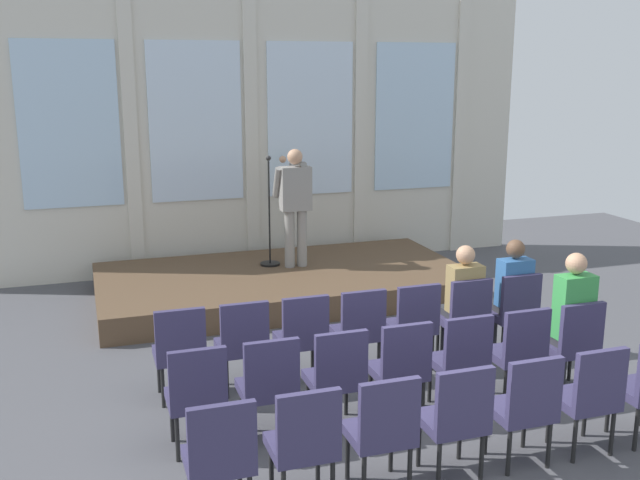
# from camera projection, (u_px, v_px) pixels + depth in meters

# --- Properties ---
(ground_plane) EXTENTS (16.33, 16.33, 0.00)m
(ground_plane) POSITION_uv_depth(u_px,v_px,m) (440.00, 464.00, 5.84)
(ground_plane) COLOR #4C4C51
(rear_partition) EXTENTS (8.86, 0.14, 4.19)m
(rear_partition) POSITION_uv_depth(u_px,v_px,m) (257.00, 132.00, 11.16)
(rear_partition) COLOR beige
(rear_partition) RESTS_ON ground
(stage_platform) EXTENTS (4.98, 2.58, 0.33)m
(stage_platform) POSITION_uv_depth(u_px,v_px,m) (283.00, 283.00, 10.14)
(stage_platform) COLOR brown
(stage_platform) RESTS_ON ground
(speaker) EXTENTS (0.50, 0.69, 1.65)m
(speaker) POSITION_uv_depth(u_px,v_px,m) (295.00, 199.00, 10.15)
(speaker) COLOR gray
(speaker) RESTS_ON stage_platform
(mic_stand) EXTENTS (0.28, 0.28, 1.56)m
(mic_stand) POSITION_uv_depth(u_px,v_px,m) (270.00, 242.00, 10.35)
(mic_stand) COLOR black
(mic_stand) RESTS_ON stage_platform
(chair_r0_c0) EXTENTS (0.46, 0.44, 0.94)m
(chair_r0_c0) POSITION_uv_depth(u_px,v_px,m) (180.00, 347.00, 6.82)
(chair_r0_c0) COLOR black
(chair_r0_c0) RESTS_ON ground
(chair_r0_c1) EXTENTS (0.46, 0.44, 0.94)m
(chair_r0_c1) POSITION_uv_depth(u_px,v_px,m) (243.00, 340.00, 7.01)
(chair_r0_c1) COLOR black
(chair_r0_c1) RESTS_ON ground
(chair_r0_c2) EXTENTS (0.46, 0.44, 0.94)m
(chair_r0_c2) POSITION_uv_depth(u_px,v_px,m) (302.00, 333.00, 7.19)
(chair_r0_c2) COLOR black
(chair_r0_c2) RESTS_ON ground
(chair_r0_c3) EXTENTS (0.46, 0.44, 0.94)m
(chair_r0_c3) POSITION_uv_depth(u_px,v_px,m) (359.00, 327.00, 7.37)
(chair_r0_c3) COLOR black
(chair_r0_c3) RESTS_ON ground
(chair_r0_c4) EXTENTS (0.46, 0.44, 0.94)m
(chair_r0_c4) POSITION_uv_depth(u_px,v_px,m) (413.00, 320.00, 7.55)
(chair_r0_c4) COLOR black
(chair_r0_c4) RESTS_ON ground
(chair_r0_c5) EXTENTS (0.46, 0.44, 0.94)m
(chair_r0_c5) POSITION_uv_depth(u_px,v_px,m) (465.00, 314.00, 7.73)
(chair_r0_c5) COLOR black
(chair_r0_c5) RESTS_ON ground
(audience_r0_c5) EXTENTS (0.36, 0.39, 1.27)m
(audience_r0_c5) POSITION_uv_depth(u_px,v_px,m) (462.00, 296.00, 7.77)
(audience_r0_c5) COLOR #2D2D33
(audience_r0_c5) RESTS_ON ground
(chair_r0_c6) EXTENTS (0.46, 0.44, 0.94)m
(chair_r0_c6) POSITION_uv_depth(u_px,v_px,m) (514.00, 309.00, 7.92)
(chair_r0_c6) COLOR black
(chair_r0_c6) RESTS_ON ground
(audience_r0_c6) EXTENTS (0.36, 0.39, 1.29)m
(audience_r0_c6) POSITION_uv_depth(u_px,v_px,m) (511.00, 290.00, 7.95)
(audience_r0_c6) COLOR #2D2D33
(audience_r0_c6) RESTS_ON ground
(chair_r1_c0) EXTENTS (0.46, 0.44, 0.94)m
(chair_r1_c0) POSITION_uv_depth(u_px,v_px,m) (197.00, 392.00, 5.89)
(chair_r1_c0) COLOR black
(chair_r1_c0) RESTS_ON ground
(chair_r1_c1) EXTENTS (0.46, 0.44, 0.94)m
(chair_r1_c1) POSITION_uv_depth(u_px,v_px,m) (269.00, 382.00, 6.08)
(chair_r1_c1) COLOR black
(chair_r1_c1) RESTS_ON ground
(chair_r1_c2) EXTENTS (0.46, 0.44, 0.94)m
(chair_r1_c2) POSITION_uv_depth(u_px,v_px,m) (337.00, 373.00, 6.26)
(chair_r1_c2) COLOR black
(chair_r1_c2) RESTS_ON ground
(chair_r1_c3) EXTENTS (0.46, 0.44, 0.94)m
(chair_r1_c3) POSITION_uv_depth(u_px,v_px,m) (401.00, 364.00, 6.44)
(chair_r1_c3) COLOR black
(chair_r1_c3) RESTS_ON ground
(chair_r1_c4) EXTENTS (0.46, 0.44, 0.94)m
(chair_r1_c4) POSITION_uv_depth(u_px,v_px,m) (461.00, 356.00, 6.62)
(chair_r1_c4) COLOR black
(chair_r1_c4) RESTS_ON ground
(chair_r1_c5) EXTENTS (0.46, 0.44, 0.94)m
(chair_r1_c5) POSITION_uv_depth(u_px,v_px,m) (519.00, 348.00, 6.80)
(chair_r1_c5) COLOR black
(chair_r1_c5) RESTS_ON ground
(chair_r1_c6) EXTENTS (0.46, 0.44, 0.94)m
(chair_r1_c6) POSITION_uv_depth(u_px,v_px,m) (573.00, 341.00, 6.99)
(chair_r1_c6) COLOR black
(chair_r1_c6) RESTS_ON ground
(audience_r1_c6) EXTENTS (0.36, 0.39, 1.39)m
(audience_r1_c6) POSITION_uv_depth(u_px,v_px,m) (570.00, 315.00, 7.01)
(audience_r1_c6) COLOR #2D2D33
(audience_r1_c6) RESTS_ON ground
(chair_r2_c0) EXTENTS (0.46, 0.44, 0.94)m
(chair_r2_c0) POSITION_uv_depth(u_px,v_px,m) (220.00, 453.00, 4.96)
(chair_r2_c0) COLOR black
(chair_r2_c0) RESTS_ON ground
(chair_r2_c1) EXTENTS (0.46, 0.44, 0.94)m
(chair_r2_c1) POSITION_uv_depth(u_px,v_px,m) (304.00, 439.00, 5.15)
(chair_r2_c1) COLOR black
(chair_r2_c1) RESTS_ON ground
(chair_r2_c2) EXTENTS (0.46, 0.44, 0.94)m
(chair_r2_c2) POSITION_uv_depth(u_px,v_px,m) (383.00, 426.00, 5.33)
(chair_r2_c2) COLOR black
(chair_r2_c2) RESTS_ON ground
(chair_r2_c3) EXTENTS (0.46, 0.44, 0.94)m
(chair_r2_c3) POSITION_uv_depth(u_px,v_px,m) (456.00, 414.00, 5.51)
(chair_r2_c3) COLOR black
(chair_r2_c3) RESTS_ON ground
(chair_r2_c4) EXTENTS (0.46, 0.44, 0.94)m
(chair_r2_c4) POSITION_uv_depth(u_px,v_px,m) (525.00, 403.00, 5.69)
(chair_r2_c4) COLOR black
(chair_r2_c4) RESTS_ON ground
(chair_r2_c5) EXTENTS (0.46, 0.44, 0.94)m
(chair_r2_c5) POSITION_uv_depth(u_px,v_px,m) (590.00, 393.00, 5.87)
(chair_r2_c5) COLOR black
(chair_r2_c5) RESTS_ON ground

